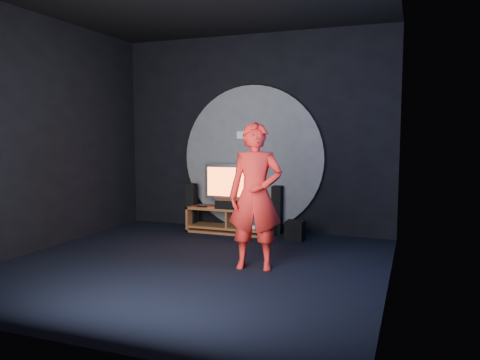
% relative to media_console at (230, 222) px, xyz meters
% --- Properties ---
extents(floor, '(5.00, 5.00, 0.00)m').
position_rel_media_console_xyz_m(floor, '(0.27, -2.05, -0.19)').
color(floor, black).
rests_on(floor, ground).
extents(back_wall, '(5.00, 0.04, 3.50)m').
position_rel_media_console_xyz_m(back_wall, '(0.27, 0.45, 1.56)').
color(back_wall, black).
rests_on(back_wall, ground).
extents(front_wall, '(5.00, 0.04, 3.50)m').
position_rel_media_console_xyz_m(front_wall, '(0.27, -4.55, 1.56)').
color(front_wall, black).
rests_on(front_wall, ground).
extents(left_wall, '(0.04, 5.00, 3.50)m').
position_rel_media_console_xyz_m(left_wall, '(-2.23, -2.05, 1.56)').
color(left_wall, black).
rests_on(left_wall, ground).
extents(right_wall, '(0.04, 5.00, 3.50)m').
position_rel_media_console_xyz_m(right_wall, '(2.77, -2.05, 1.56)').
color(right_wall, black).
rests_on(right_wall, ground).
extents(wall_disc_panel, '(2.60, 0.11, 2.60)m').
position_rel_media_console_xyz_m(wall_disc_panel, '(0.27, 0.39, 1.11)').
color(wall_disc_panel, '#515156').
rests_on(wall_disc_panel, ground).
extents(media_console, '(1.53, 0.45, 0.45)m').
position_rel_media_console_xyz_m(media_console, '(0.00, 0.00, 0.00)').
color(media_console, '#96562E').
rests_on(media_console, ground).
extents(tv, '(1.00, 0.22, 0.76)m').
position_rel_media_console_xyz_m(tv, '(-0.01, 0.07, 0.67)').
color(tv, '#A2A2A8').
rests_on(tv, media_console).
extents(center_speaker, '(0.40, 0.15, 0.15)m').
position_rel_media_console_xyz_m(center_speaker, '(-0.01, -0.14, 0.33)').
color(center_speaker, black).
rests_on(center_speaker, media_console).
extents(remote, '(0.18, 0.05, 0.02)m').
position_rel_media_console_xyz_m(remote, '(-0.49, -0.12, 0.27)').
color(remote, black).
rests_on(remote, media_console).
extents(tower_speaker_left, '(0.17, 0.19, 0.84)m').
position_rel_media_console_xyz_m(tower_speaker_left, '(-0.79, 0.05, 0.23)').
color(tower_speaker_left, black).
rests_on(tower_speaker_left, ground).
extents(tower_speaker_right, '(0.17, 0.19, 0.84)m').
position_rel_media_console_xyz_m(tower_speaker_right, '(0.78, 0.25, 0.23)').
color(tower_speaker_right, black).
rests_on(tower_speaker_right, ground).
extents(subwoofer, '(0.29, 0.29, 0.32)m').
position_rel_media_console_xyz_m(subwoofer, '(1.20, -0.16, -0.03)').
color(subwoofer, black).
rests_on(subwoofer, ground).
extents(player, '(0.77, 0.58, 1.89)m').
position_rel_media_console_xyz_m(player, '(1.11, -1.91, 0.75)').
color(player, red).
rests_on(player, ground).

